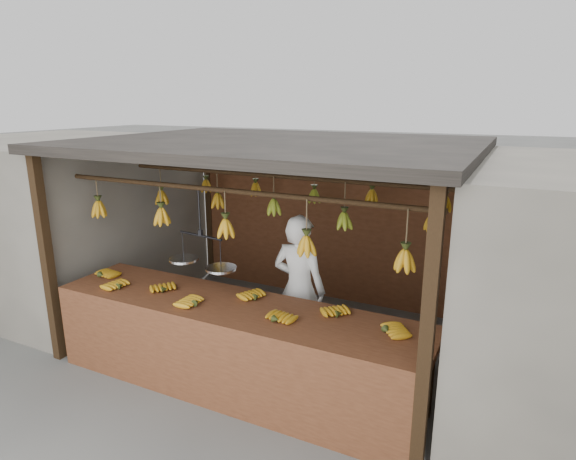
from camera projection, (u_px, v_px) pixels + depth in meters
The scene contains 8 objects.
ground at pixel (277, 338), 5.91m from camera, with size 80.00×80.00×0.00m, color #5B5B57.
stall at pixel (289, 175), 5.68m from camera, with size 4.30×3.30×2.40m.
neighbor_left at pixel (62, 217), 7.15m from camera, with size 3.00×3.00×2.30m, color slate.
counter at pixel (227, 327), 4.61m from camera, with size 3.85×0.88×0.96m.
hanging_bananas at pixel (276, 209), 5.48m from camera, with size 3.63×2.24×0.38m.
balance_scale at pixel (202, 260), 4.86m from camera, with size 0.81×0.37×0.79m.
vendor at pixel (299, 289), 5.23m from camera, with size 0.61×0.40×1.67m, color white.
bag_bundles at pixel (465, 251), 5.99m from camera, with size 0.08×0.26×1.15m.
Camera 1 is at (2.49, -4.75, 2.82)m, focal length 30.00 mm.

